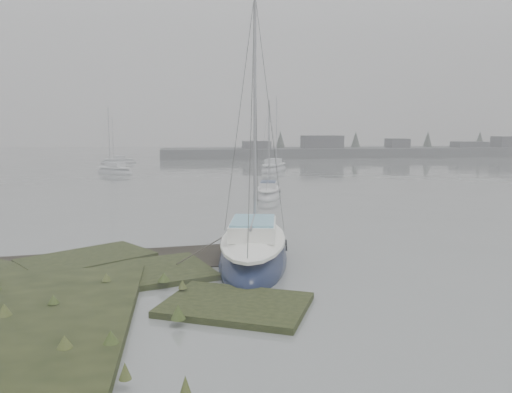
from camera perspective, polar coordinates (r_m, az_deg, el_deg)
name	(u,v)px	position (r m, az deg, el deg)	size (l,w,h in m)	color
ground	(193,181)	(42.66, -7.25, 1.79)	(160.00, 160.00, 0.00)	slate
far_shoreline	(363,151)	(79.34, 12.13, 5.08)	(60.00, 8.00, 4.15)	#4C4F51
sailboat_main	(254,253)	(16.81, -0.28, -6.51)	(3.50, 7.12, 9.63)	#101935
sailboat_white	(268,194)	(32.45, 1.42, 0.32)	(2.60, 5.00, 6.74)	silver
sailboat_far_a	(114,171)	(51.08, -15.87, 2.79)	(4.63, 4.64, 6.96)	#9DA2A6
sailboat_far_b	(274,168)	(52.10, 2.06, 3.23)	(4.49, 6.07, 8.27)	#AEB1B7
sailboat_far_c	(118,162)	(65.78, -15.44, 3.86)	(4.46, 1.73, 6.18)	#B2B8BD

